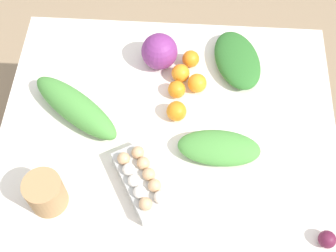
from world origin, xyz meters
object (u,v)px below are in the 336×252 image
Objects in this scene: greens_bunch_chard at (237,60)px; orange_1 at (176,111)px; paper_bag at (46,193)px; orange_2 at (181,73)px; orange_4 at (197,83)px; orange_0 at (177,89)px; egg_carton at (142,181)px; orange_3 at (191,59)px; greens_bunch_beet_tops at (75,107)px; greens_bunch_kale at (219,148)px; cabbage_purple at (159,51)px; beet_root at (327,239)px.

orange_1 is (-0.23, -0.25, 0.00)m from greens_bunch_chard.
paper_bag is 1.82× the size of orange_1.
orange_1 is 0.18m from orange_2.
greens_bunch_chard is 0.20m from orange_4.
orange_2 reaches higher than orange_0.
egg_carton is 4.24× the size of orange_3.
egg_carton is at bearing -109.42° from orange_1.
greens_bunch_beet_tops is 5.91× the size of orange_0.
orange_2 is 0.08m from orange_3.
orange_1 reaches higher than orange_3.
orange_1 is at bearing 137.42° from greens_bunch_kale.
egg_carton is 0.45m from orange_4.
orange_1 reaches higher than orange_4.
egg_carton is 0.30m from orange_1.
egg_carton is 3.93× the size of orange_4.
greens_bunch_chard reaches higher than orange_0.
orange_0 is at bearing -157.47° from orange_4.
cabbage_purple is at bearing -179.03° from greens_bunch_chard.
greens_bunch_chard is 3.94× the size of orange_4.
greens_bunch_chard is at bearing 24.16° from greens_bunch_beet_tops.
greens_bunch_chard reaches higher than orange_3.
greens_bunch_kale is 0.29m from orange_0.
orange_0 is 0.90× the size of orange_1.
cabbage_purple is at bearing 148.46° from egg_carton.
greens_bunch_chard is at bearing 19.50° from orange_2.
greens_bunch_beet_tops is 5.88× the size of orange_3.
paper_bag is 0.61m from orange_0.
cabbage_purple is at bearing 129.96° from beet_root.
beet_root is at bearing -26.36° from greens_bunch_beet_tops.
egg_carton is 0.99× the size of greens_bunch_kale.
orange_3 is (0.45, 0.61, -0.03)m from paper_bag.
greens_bunch_kale is (0.56, 0.22, -0.03)m from paper_bag.
cabbage_purple is at bearing -179.62° from orange_3.
cabbage_purple is at bearing 42.08° from greens_bunch_beet_tops.
cabbage_purple is 0.39m from greens_bunch_beet_tops.
paper_bag is at bearing -134.38° from orange_4.
orange_0 is (-0.51, 0.54, 0.01)m from beet_root.
orange_0 is at bearing 48.66° from paper_bag.
orange_0 is at bearing 136.73° from egg_carton.
orange_0 is (0.10, 0.39, -0.01)m from egg_carton.
egg_carton is (-0.02, -0.53, -0.03)m from cabbage_purple.
cabbage_purple reaches higher than greens_bunch_beet_tops.
greens_bunch_beet_tops is 1.37× the size of greens_bunch_kale.
greens_bunch_beet_tops is 5.44× the size of orange_4.
egg_carton is 0.29m from greens_bunch_kale.
orange_2 is (0.41, 0.53, -0.03)m from paper_bag.
cabbage_purple reaches higher than egg_carton.
beet_root is at bearing -68.46° from greens_bunch_chard.
egg_carton is 0.40m from orange_0.
egg_carton is 0.47m from orange_2.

